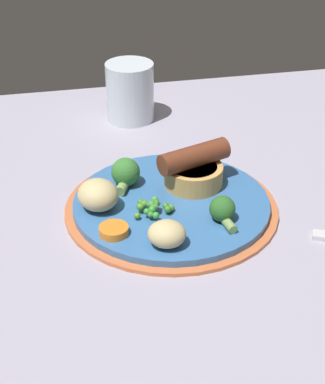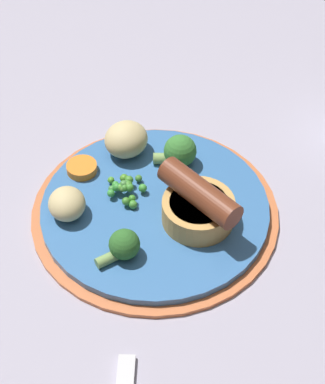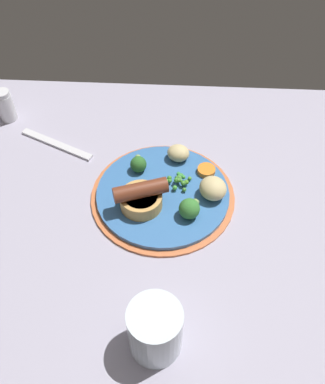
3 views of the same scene
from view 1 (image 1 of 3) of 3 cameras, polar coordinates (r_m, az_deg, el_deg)
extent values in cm
cube|color=#9E99AD|center=(86.67, -3.55, -1.65)|extent=(110.00, 80.00, 3.00)
cylinder|color=#CC6B3D|center=(83.75, 0.79, -1.46)|extent=(27.80, 27.80, 0.50)
cylinder|color=#386BA8|center=(83.51, 0.79, -1.20)|extent=(25.57, 25.57, 1.40)
cylinder|color=tan|center=(85.89, 2.81, 1.42)|extent=(7.88, 7.88, 2.83)
cylinder|color=#33190C|center=(85.26, 2.83, 2.16)|extent=(6.30, 6.30, 0.30)
cylinder|color=brown|center=(84.48, 2.86, 3.11)|extent=(10.29, 6.02, 2.92)
sphere|color=#418D39|center=(80.11, -1.05, -1.07)|extent=(0.86, 0.86, 0.86)
sphere|color=#4B8D3D|center=(80.19, -1.18, -1.11)|extent=(0.79, 0.79, 0.79)
sphere|color=#3F852C|center=(80.25, -0.84, -0.97)|extent=(0.97, 0.97, 0.97)
sphere|color=#3A822D|center=(79.88, -0.63, -1.18)|extent=(0.86, 0.86, 0.86)
sphere|color=green|center=(81.88, -0.68, -0.71)|extent=(0.96, 0.96, 0.96)
sphere|color=#3A8627|center=(80.65, 0.29, -1.24)|extent=(0.83, 0.83, 0.83)
sphere|color=#3F9233|center=(80.33, -0.63, -0.98)|extent=(0.97, 0.97, 0.97)
sphere|color=#438830|center=(80.63, -1.63, -1.06)|extent=(0.98, 0.98, 0.98)
sphere|color=#4B9833|center=(79.52, -0.83, -1.42)|extent=(0.85, 0.85, 0.85)
sphere|color=#3E842C|center=(80.04, 0.48, -1.54)|extent=(0.93, 0.93, 0.93)
sphere|color=#4C8335|center=(79.75, -0.62, -1.33)|extent=(0.74, 0.74, 0.74)
sphere|color=#4E9A30|center=(79.27, -2.27, -2.12)|extent=(0.80, 0.80, 0.80)
sphere|color=#3E863C|center=(78.95, -1.06, -2.02)|extent=(0.78, 0.78, 0.78)
sphere|color=#4B8D28|center=(80.29, -1.98, -1.32)|extent=(0.99, 0.99, 0.99)
sphere|color=green|center=(78.81, -0.60, -2.10)|extent=(0.88, 0.88, 0.88)
sphere|color=#42843D|center=(79.80, -0.97, -1.12)|extent=(0.97, 0.97, 0.97)
sphere|color=#358D36|center=(79.28, -0.93, -1.57)|extent=(0.99, 0.99, 0.99)
sphere|color=#428433|center=(81.89, -1.95, -0.89)|extent=(0.83, 0.83, 0.83)
sphere|color=green|center=(79.32, -1.42, -1.75)|extent=(0.80, 0.80, 0.80)
sphere|color=#428E33|center=(80.80, 0.74, -1.44)|extent=(0.98, 0.98, 0.98)
sphere|color=#387A33|center=(85.85, -3.30, 1.79)|extent=(3.87, 3.87, 3.87)
cylinder|color=#7A9E56|center=(84.64, -3.67, 0.32)|extent=(2.13, 2.51, 1.35)
sphere|color=#2D6628|center=(78.92, 5.34, -1.49)|extent=(3.26, 3.26, 3.26)
cylinder|color=#7A9E56|center=(77.92, 5.96, -2.94)|extent=(1.45, 2.44, 1.14)
ellipsoid|color=#CCB77F|center=(81.04, -5.75, -0.25)|extent=(7.05, 7.18, 3.96)
ellipsoid|color=#CCB77F|center=(74.28, 0.38, -3.74)|extent=(5.26, 4.92, 3.14)
cylinder|color=orange|center=(76.94, -4.36, -3.42)|extent=(4.97, 4.97, 1.00)
cylinder|color=silver|center=(106.65, -2.92, 8.89)|extent=(7.90, 7.90, 9.63)
camera|label=2|loc=(0.79, 45.30, 29.97)|focal=60.00mm
camera|label=3|loc=(1.24, -7.75, 39.60)|focal=40.00mm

